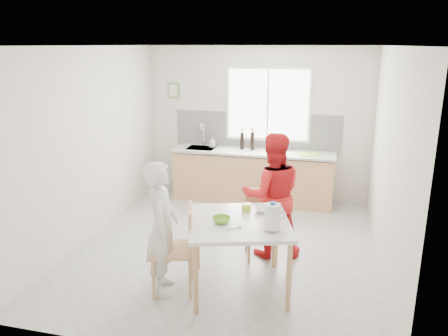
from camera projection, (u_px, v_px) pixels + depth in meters
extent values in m
plane|color=#B7B7B2|center=(227.00, 247.00, 6.07)|extent=(4.50, 4.50, 0.00)
plane|color=silver|center=(257.00, 124.00, 7.80)|extent=(4.00, 0.00, 4.00)
plane|color=silver|center=(163.00, 216.00, 3.60)|extent=(4.00, 0.00, 4.00)
plane|color=silver|center=(90.00, 145.00, 6.16)|extent=(0.00, 4.50, 4.50)
plane|color=silver|center=(389.00, 162.00, 5.23)|extent=(0.00, 4.50, 4.50)
plane|color=white|center=(227.00, 46.00, 5.33)|extent=(4.50, 4.50, 0.00)
cube|color=white|center=(268.00, 104.00, 7.64)|extent=(1.50, 0.03, 1.30)
cube|color=white|center=(268.00, 105.00, 7.62)|extent=(1.40, 0.02, 1.20)
cube|color=white|center=(268.00, 105.00, 7.62)|extent=(0.03, 0.03, 1.20)
cube|color=white|center=(256.00, 131.00, 7.82)|extent=(3.00, 0.02, 0.65)
cube|color=#5F9B46|center=(174.00, 90.00, 8.00)|extent=(0.22, 0.02, 0.28)
cube|color=beige|center=(173.00, 91.00, 7.99)|extent=(0.16, 0.01, 0.22)
cube|color=tan|center=(253.00, 177.00, 7.77)|extent=(2.80, 0.60, 0.86)
cube|color=#3F3326|center=(252.00, 198.00, 7.88)|extent=(2.80, 0.54, 0.10)
cube|color=silver|center=(253.00, 152.00, 7.64)|extent=(2.84, 0.64, 0.04)
cube|color=#A5A5AA|center=(201.00, 149.00, 7.86)|extent=(0.50, 0.40, 0.03)
cylinder|color=silver|center=(204.00, 136.00, 7.96)|extent=(0.02, 0.02, 0.36)
torus|color=silver|center=(202.00, 127.00, 7.84)|extent=(0.02, 0.18, 0.18)
cube|color=silver|center=(239.00, 222.00, 4.83)|extent=(1.36, 1.36, 0.04)
cylinder|color=tan|center=(196.00, 280.00, 4.47)|extent=(0.05, 0.05, 0.77)
cylinder|color=tan|center=(197.00, 240.00, 5.39)|extent=(0.05, 0.05, 0.77)
cylinder|color=tan|center=(289.00, 278.00, 4.51)|extent=(0.05, 0.05, 0.77)
cylinder|color=tan|center=(274.00, 239.00, 5.43)|extent=(0.05, 0.05, 0.77)
cube|color=tan|center=(172.00, 250.00, 4.88)|extent=(0.58, 0.58, 0.04)
cube|color=tan|center=(191.00, 228.00, 4.82)|extent=(0.16, 0.43, 0.49)
cylinder|color=tan|center=(157.00, 263.00, 5.14)|extent=(0.04, 0.04, 0.48)
cylinder|color=tan|center=(154.00, 280.00, 4.76)|extent=(0.04, 0.04, 0.48)
cylinder|color=tan|center=(191.00, 262.00, 5.16)|extent=(0.04, 0.04, 0.48)
cylinder|color=tan|center=(190.00, 279.00, 4.77)|extent=(0.04, 0.04, 0.48)
cube|color=tan|center=(261.00, 226.00, 5.67)|extent=(0.51, 0.51, 0.04)
cube|color=tan|center=(260.00, 204.00, 5.78)|extent=(0.39, 0.14, 0.43)
cylinder|color=tan|center=(249.00, 249.00, 5.55)|extent=(0.04, 0.04, 0.42)
cylinder|color=tan|center=(277.00, 248.00, 5.57)|extent=(0.04, 0.04, 0.42)
cylinder|color=tan|center=(246.00, 237.00, 5.89)|extent=(0.04, 0.04, 0.42)
cylinder|color=tan|center=(272.00, 236.00, 5.91)|extent=(0.04, 0.04, 0.42)
imported|color=white|center=(162.00, 228.00, 4.81)|extent=(0.51, 0.64, 1.53)
imported|color=red|center=(272.00, 195.00, 5.66)|extent=(0.95, 0.83, 1.65)
imported|color=#73B72A|center=(222.00, 220.00, 4.76)|extent=(0.25, 0.25, 0.06)
imported|color=white|center=(263.00, 209.00, 5.07)|extent=(0.27, 0.27, 0.05)
cylinder|color=white|center=(272.00, 217.00, 4.53)|extent=(0.17, 0.17, 0.27)
cylinder|color=blue|center=(273.00, 204.00, 4.49)|extent=(0.06, 0.06, 0.03)
torus|color=white|center=(280.00, 215.00, 4.50)|extent=(0.13, 0.06, 0.13)
cube|color=#ABD631|center=(246.00, 207.00, 5.08)|extent=(0.12, 0.12, 0.09)
cylinder|color=#A5A5AA|center=(233.00, 228.00, 4.61)|extent=(0.14, 0.10, 0.01)
cube|color=#8BDA32|center=(308.00, 154.00, 7.37)|extent=(0.42, 0.37, 0.01)
cylinder|color=black|center=(252.00, 141.00, 7.65)|extent=(0.07, 0.07, 0.32)
cylinder|color=black|center=(242.00, 141.00, 7.71)|extent=(0.07, 0.07, 0.30)
cylinder|color=brown|center=(253.00, 144.00, 7.76)|extent=(0.06, 0.06, 0.16)
imported|color=#999999|center=(212.00, 142.00, 7.89)|extent=(0.09, 0.09, 0.19)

